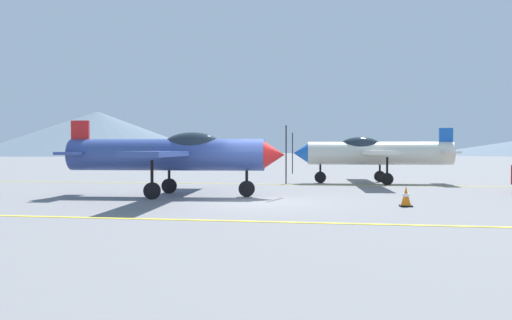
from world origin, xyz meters
TOP-DOWN VIEW (x-y plane):
  - ground_plane at (0.00, 0.00)m, footprint 400.00×400.00m
  - apron_line_near at (0.00, -4.41)m, footprint 80.00×0.16m
  - apron_line_far at (0.00, 7.78)m, footprint 80.00×0.16m
  - airplane_near at (-3.07, 1.26)m, footprint 7.87×9.05m
  - airplane_mid at (4.38, 9.27)m, footprint 7.85×9.04m
  - traffic_cone_side at (4.59, -0.72)m, footprint 0.36×0.36m
  - hill_left at (-67.08, 122.78)m, footprint 69.68×69.68m

SIDE VIEW (x-z plane):
  - ground_plane at x=0.00m, z-range 0.00..0.00m
  - apron_line_near at x=0.00m, z-range 0.00..0.01m
  - apron_line_far at x=0.00m, z-range 0.00..0.01m
  - traffic_cone_side at x=4.59m, z-range -0.01..0.58m
  - airplane_near at x=-3.07m, z-range 0.17..2.88m
  - airplane_mid at x=4.38m, z-range 0.17..2.88m
  - hill_left at x=-67.08m, z-range 0.00..12.89m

